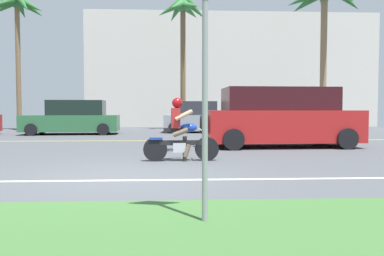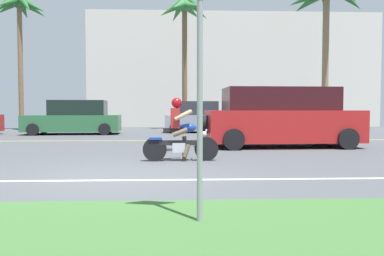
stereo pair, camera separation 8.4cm
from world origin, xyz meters
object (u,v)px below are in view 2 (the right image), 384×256
at_px(palm_tree_1, 326,2).
at_px(palm_tree_2, 19,12).
at_px(motorcyclist, 180,134).
at_px(suv_nearby, 281,118).
at_px(street_sign, 200,54).
at_px(parked_car_2, 200,118).
at_px(parked_car_1, 75,118).
at_px(palm_tree_0, 185,17).

distance_m(palm_tree_1, palm_tree_2, 17.28).
distance_m(motorcyclist, suv_nearby, 4.63).
bearing_deg(suv_nearby, street_sign, -110.55).
height_order(suv_nearby, parked_car_2, suv_nearby).
xyz_separation_m(motorcyclist, street_sign, (0.15, -5.08, 1.14)).
height_order(motorcyclist, palm_tree_1, palm_tree_1).
xyz_separation_m(parked_car_1, palm_tree_1, (13.37, 2.75, 6.47)).
bearing_deg(palm_tree_0, street_sign, -90.90).
distance_m(parked_car_2, palm_tree_1, 9.79).
bearing_deg(palm_tree_0, parked_car_1, -146.47).
bearing_deg(motorcyclist, parked_car_2, 83.89).
distance_m(suv_nearby, palm_tree_0, 12.06).
xyz_separation_m(motorcyclist, palm_tree_0, (0.44, 13.55, 5.90)).
relative_size(suv_nearby, palm_tree_2, 0.65).
relative_size(motorcyclist, suv_nearby, 0.35).
bearing_deg(palm_tree_2, parked_car_1, -41.71).
bearing_deg(motorcyclist, palm_tree_1, 56.63).
bearing_deg(parked_car_2, street_sign, -93.69).
bearing_deg(motorcyclist, palm_tree_2, 123.55).
bearing_deg(palm_tree_1, suv_nearby, -118.35).
height_order(suv_nearby, palm_tree_2, palm_tree_2).
bearing_deg(parked_car_1, palm_tree_2, 138.29).
bearing_deg(palm_tree_2, street_sign, -63.95).
distance_m(suv_nearby, street_sign, 8.95).
xyz_separation_m(motorcyclist, palm_tree_1, (8.36, 12.70, 6.61)).
bearing_deg(street_sign, motorcyclist, 91.64).
bearing_deg(palm_tree_1, parked_car_2, -167.74).
height_order(parked_car_1, palm_tree_2, palm_tree_2).
xyz_separation_m(motorcyclist, suv_nearby, (3.27, 3.26, 0.30)).
xyz_separation_m(palm_tree_0, street_sign, (-0.29, -18.63, -4.77)).
xyz_separation_m(suv_nearby, palm_tree_2, (-12.17, 10.15, 5.76)).
relative_size(suv_nearby, palm_tree_0, 0.65).
bearing_deg(suv_nearby, parked_car_1, 141.09).
relative_size(palm_tree_1, palm_tree_2, 1.10).
xyz_separation_m(parked_car_1, street_sign, (5.15, -15.02, 1.00)).
bearing_deg(parked_car_2, suv_nearby, -75.20).
xyz_separation_m(suv_nearby, palm_tree_1, (5.09, 9.43, 6.31)).
distance_m(parked_car_1, palm_tree_0, 8.71).
height_order(motorcyclist, palm_tree_0, palm_tree_0).
height_order(motorcyclist, palm_tree_2, palm_tree_2).
distance_m(parked_car_1, palm_tree_1, 15.10).
bearing_deg(suv_nearby, palm_tree_0, 105.41).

